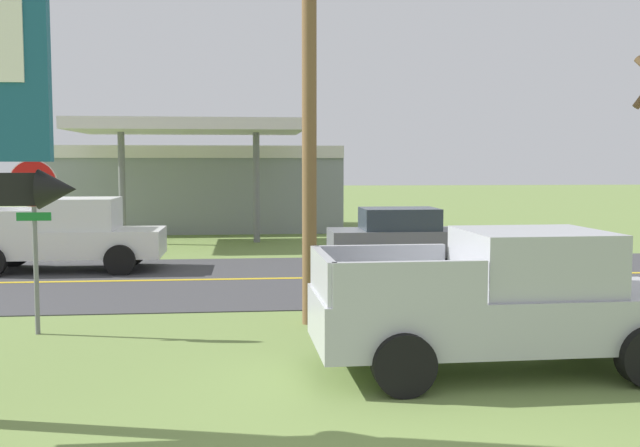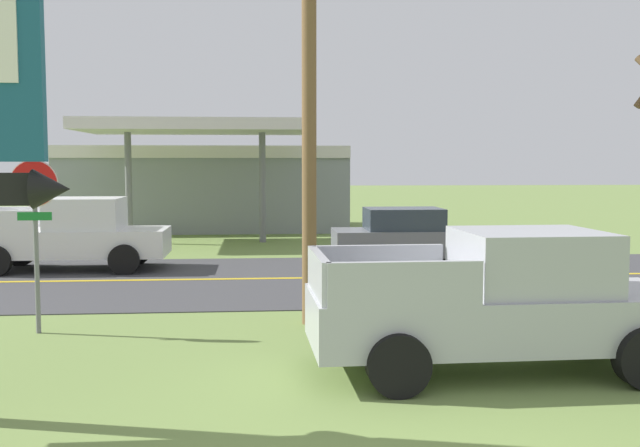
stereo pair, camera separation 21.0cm
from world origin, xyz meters
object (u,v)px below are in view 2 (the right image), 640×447
object	(u,v)px
car_grey_near_lane	(407,237)
gas_station	(207,185)
stop_sign	(35,215)
utility_pole	(309,47)
pickup_white_on_road	(72,235)
pickup_silver_parked_on_lawn	(502,302)

from	to	relation	value
car_grey_near_lane	gas_station	bearing A→B (deg)	117.33
stop_sign	utility_pole	xyz separation A→B (m)	(4.65, 0.38, 2.89)
car_grey_near_lane	utility_pole	bearing A→B (deg)	-114.42
pickup_white_on_road	gas_station	bearing A→B (deg)	77.41
car_grey_near_lane	pickup_white_on_road	bearing A→B (deg)	-180.00
utility_pole	pickup_silver_parked_on_lawn	world-z (taller)	utility_pole
gas_station	pickup_silver_parked_on_lawn	size ratio (longest dim) A/B	2.29
car_grey_near_lane	pickup_silver_parked_on_lawn	bearing A→B (deg)	-94.30
stop_sign	utility_pole	world-z (taller)	utility_pole
stop_sign	pickup_white_on_road	xyz separation A→B (m)	(-1.27, 7.52, -1.06)
gas_station	utility_pole	bearing A→B (deg)	-80.82
gas_station	car_grey_near_lane	world-z (taller)	gas_station
stop_sign	gas_station	size ratio (longest dim) A/B	0.25
pickup_silver_parked_on_lawn	car_grey_near_lane	xyz separation A→B (m)	(0.78, 10.39, -0.13)
pickup_silver_parked_on_lawn	car_grey_near_lane	size ratio (longest dim) A/B	1.25
pickup_silver_parked_on_lawn	pickup_white_on_road	world-z (taller)	same
utility_pole	stop_sign	bearing A→B (deg)	-175.31
stop_sign	gas_station	bearing A→B (deg)	85.70
utility_pole	pickup_white_on_road	world-z (taller)	utility_pole
pickup_silver_parked_on_lawn	car_grey_near_lane	world-z (taller)	pickup_silver_parked_on_lawn
utility_pole	gas_station	xyz separation A→B (m)	(-3.16, 19.52, -2.97)
utility_pole	car_grey_near_lane	bearing A→B (deg)	65.58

